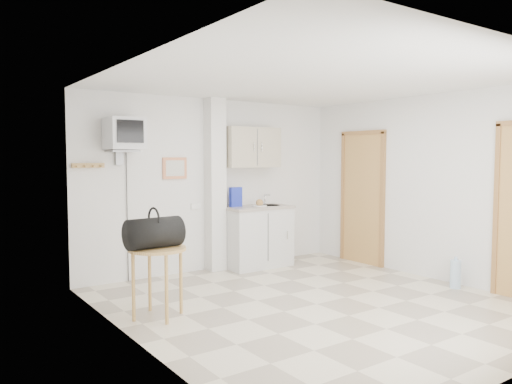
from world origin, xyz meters
TOP-DOWN VIEW (x-y plane):
  - ground at (0.00, 0.00)m, footprint 4.50×4.50m
  - room_envelope at (0.24, 0.09)m, footprint 4.24×4.54m
  - kitchenette at (0.57, 2.00)m, footprint 1.03×0.58m
  - crt_television at (-1.45, 2.02)m, footprint 0.44×0.45m
  - round_table at (-1.65, 0.60)m, footprint 0.59×0.59m
  - duffel_bag at (-1.69, 0.60)m, footprint 0.58×0.35m
  - water_bottle at (1.90, -0.50)m, footprint 0.13×0.13m

SIDE VIEW (x-z plane):
  - ground at x=0.00m, z-range 0.00..0.00m
  - water_bottle at x=1.90m, z-range -0.02..0.38m
  - round_table at x=-1.65m, z-range 0.26..0.98m
  - kitchenette at x=0.57m, z-range -0.25..1.85m
  - duffel_bag at x=-1.69m, z-range 0.68..1.10m
  - room_envelope at x=0.24m, z-range 0.26..2.81m
  - crt_television at x=-1.45m, z-range 0.86..3.01m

